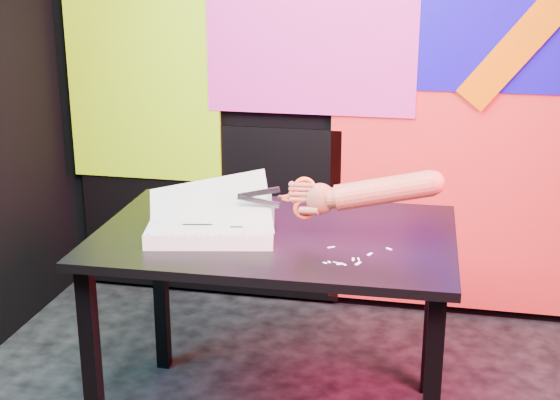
# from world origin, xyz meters

# --- Properties ---
(room) EXTENTS (3.01, 3.01, 2.71)m
(room) POSITION_xyz_m (0.00, 0.00, 1.35)
(room) COLOR black
(room) RESTS_ON ground
(backdrop) EXTENTS (2.88, 0.05, 2.08)m
(backdrop) POSITION_xyz_m (0.06, 1.46, 0.96)
(backdrop) COLOR red
(backdrop) RESTS_ON ground
(work_table) EXTENTS (1.22, 0.83, 0.75)m
(work_table) POSITION_xyz_m (-0.18, 0.41, 0.66)
(work_table) COLOR black
(work_table) RESTS_ON ground
(printout_stack) EXTENTS (0.48, 0.38, 0.22)m
(printout_stack) POSITION_xyz_m (-0.39, 0.34, 0.78)
(printout_stack) COLOR white
(printout_stack) RESTS_ON work_table
(scissors) EXTENTS (0.26, 0.04, 0.15)m
(scissors) POSITION_xyz_m (-0.10, 0.38, 0.88)
(scissors) COLOR silver
(scissors) RESTS_ON printout_stack
(hand_forearm) EXTENTS (0.49, 0.12, 0.16)m
(hand_forearm) POSITION_xyz_m (0.14, 0.41, 0.91)
(hand_forearm) COLOR #B96743
(hand_forearm) RESTS_ON work_table
(paper_clippings) EXTENTS (0.20, 0.18, 0.00)m
(paper_clippings) POSITION_xyz_m (0.10, 0.23, 0.75)
(paper_clippings) COLOR white
(paper_clippings) RESTS_ON work_table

